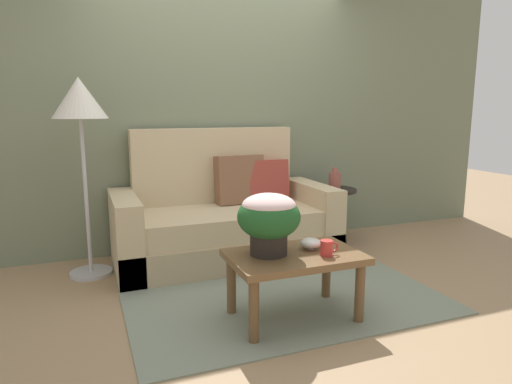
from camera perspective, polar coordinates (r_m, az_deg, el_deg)
ground_plane at (r=3.68m, az=1.19°, el=-11.20°), size 14.00×14.00×0.00m
wall_back at (r=4.53m, az=-4.53°, el=11.17°), size 6.40×0.12×2.84m
area_rug at (r=3.62m, az=1.60°, el=-11.48°), size 2.23×1.99×0.01m
couch at (r=4.16m, az=-3.95°, el=-3.59°), size 1.95×0.91×1.18m
coffee_table at (r=2.96m, az=4.88°, el=-9.06°), size 0.85×0.54×0.44m
side_table at (r=4.67m, az=9.67°, el=-1.68°), size 0.47×0.47×0.56m
floor_lamp at (r=3.83m, az=-21.31°, el=9.61°), size 0.42×0.42×1.60m
potted_plant at (r=2.85m, az=1.63°, el=-3.19°), size 0.40×0.40×0.39m
coffee_mug at (r=2.91m, az=8.96°, el=-6.99°), size 0.13×0.08×0.10m
snack_bowl at (r=3.03m, az=6.93°, el=-6.43°), size 0.14×0.14×0.07m
table_vase at (r=4.61m, az=9.90°, el=1.46°), size 0.12×0.12×0.22m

